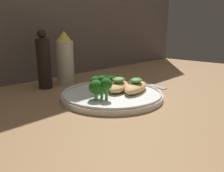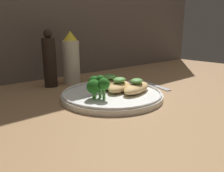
{
  "view_description": "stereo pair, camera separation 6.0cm",
  "coord_description": "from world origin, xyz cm",
  "px_view_note": "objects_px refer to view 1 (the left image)",
  "views": [
    {
      "loc": [
        -42.26,
        -39.84,
        18.21
      ],
      "look_at": [
        0.0,
        0.0,
        3.4
      ],
      "focal_mm": 35.0,
      "sensor_mm": 36.0,
      "label": 1
    },
    {
      "loc": [
        -37.94,
        -43.98,
        18.21
      ],
      "look_at": [
        0.0,
        0.0,
        3.4
      ],
      "focal_mm": 35.0,
      "sensor_mm": 36.0,
      "label": 2
    }
  ],
  "objects_px": {
    "broccoli_bunch": "(99,85)",
    "pepper_grinder": "(44,62)",
    "plate": "(112,94)",
    "sauce_bottle": "(65,59)"
  },
  "relations": [
    {
      "from": "pepper_grinder",
      "to": "plate",
      "type": "bearing_deg",
      "value": -73.18
    },
    {
      "from": "broccoli_bunch",
      "to": "plate",
      "type": "bearing_deg",
      "value": 13.42
    },
    {
      "from": "plate",
      "to": "broccoli_bunch",
      "type": "height_order",
      "value": "broccoli_bunch"
    },
    {
      "from": "plate",
      "to": "sauce_bottle",
      "type": "relative_size",
      "value": 1.54
    },
    {
      "from": "sauce_bottle",
      "to": "broccoli_bunch",
      "type": "bearing_deg",
      "value": -106.38
    },
    {
      "from": "sauce_bottle",
      "to": "pepper_grinder",
      "type": "height_order",
      "value": "pepper_grinder"
    },
    {
      "from": "broccoli_bunch",
      "to": "pepper_grinder",
      "type": "relative_size",
      "value": 0.32
    },
    {
      "from": "broccoli_bunch",
      "to": "sauce_bottle",
      "type": "distance_m",
      "value": 0.26
    },
    {
      "from": "broccoli_bunch",
      "to": "pepper_grinder",
      "type": "distance_m",
      "value": 0.25
    },
    {
      "from": "broccoli_bunch",
      "to": "sauce_bottle",
      "type": "xyz_separation_m",
      "value": [
        0.07,
        0.25,
        0.04
      ]
    }
  ]
}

